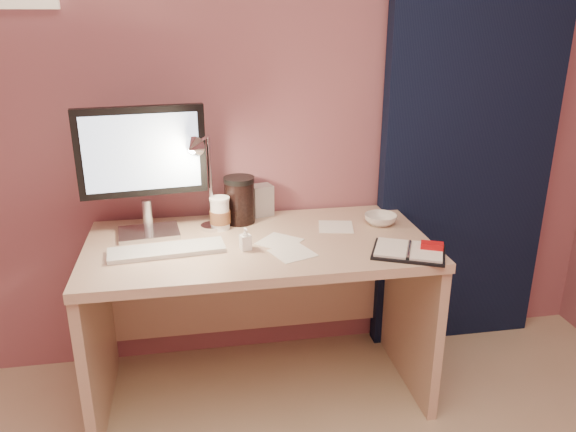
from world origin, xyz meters
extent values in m
plane|color=#9B5A61|center=(0.00, 1.75, 1.25)|extent=(3.50, 0.00, 3.50)
cube|color=black|center=(1.05, 1.69, 1.10)|extent=(0.85, 0.08, 2.20)
cube|color=tan|center=(0.00, 1.38, 0.71)|extent=(1.40, 0.70, 0.04)
cube|color=tan|center=(-0.68, 1.38, 0.34)|extent=(0.04, 0.66, 0.69)
cube|color=tan|center=(0.68, 1.38, 0.34)|extent=(0.04, 0.66, 0.69)
cube|color=tan|center=(0.00, 1.71, 0.40)|extent=(1.32, 0.03, 0.55)
cube|color=silver|center=(-0.45, 1.53, 0.74)|extent=(0.27, 0.21, 0.02)
cylinder|color=silver|center=(-0.45, 1.53, 0.81)|extent=(0.04, 0.04, 0.14)
cube|color=black|center=(-0.45, 1.53, 1.09)|extent=(0.51, 0.10, 0.36)
cube|color=#B6D3F7|center=(-0.45, 1.50, 1.09)|extent=(0.45, 0.06, 0.30)
cube|color=white|center=(-0.37, 1.33, 0.74)|extent=(0.46, 0.18, 0.02)
cube|color=black|center=(0.56, 1.16, 0.74)|extent=(0.34, 0.30, 0.01)
cube|color=white|center=(0.50, 1.18, 0.74)|extent=(0.18, 0.21, 0.01)
cube|color=white|center=(0.62, 1.13, 0.74)|extent=(0.18, 0.21, 0.01)
cube|color=red|center=(0.65, 1.14, 0.76)|extent=(0.10, 0.07, 0.02)
cube|color=white|center=(0.12, 1.23, 0.73)|extent=(0.19, 0.19, 0.00)
cube|color=white|center=(0.35, 1.48, 0.73)|extent=(0.17, 0.17, 0.00)
cube|color=white|center=(0.08, 1.35, 0.73)|extent=(0.21, 0.21, 0.00)
cylinder|color=white|center=(-0.14, 1.55, 0.80)|extent=(0.08, 0.08, 0.13)
cylinder|color=brown|center=(-0.14, 1.55, 0.79)|extent=(0.09, 0.09, 0.06)
cylinder|color=white|center=(-0.14, 1.55, 0.87)|extent=(0.09, 0.09, 0.01)
imported|color=silver|center=(0.56, 1.48, 0.75)|extent=(0.18, 0.18, 0.04)
imported|color=white|center=(-0.06, 1.30, 0.78)|extent=(0.05, 0.05, 0.09)
cylinder|color=black|center=(-0.05, 1.61, 0.82)|extent=(0.13, 0.13, 0.19)
cube|color=#BBBBB6|center=(0.05, 1.69, 0.80)|extent=(0.11, 0.10, 0.14)
cylinder|color=silver|center=(-0.18, 1.56, 0.74)|extent=(0.10, 0.10, 0.02)
cylinder|color=silver|center=(-0.18, 1.56, 0.94)|extent=(0.02, 0.02, 0.38)
cone|color=silver|center=(-0.11, 1.39, 1.13)|extent=(0.10, 0.09, 0.08)
camera|label=1|loc=(-0.25, -0.74, 1.62)|focal=35.00mm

